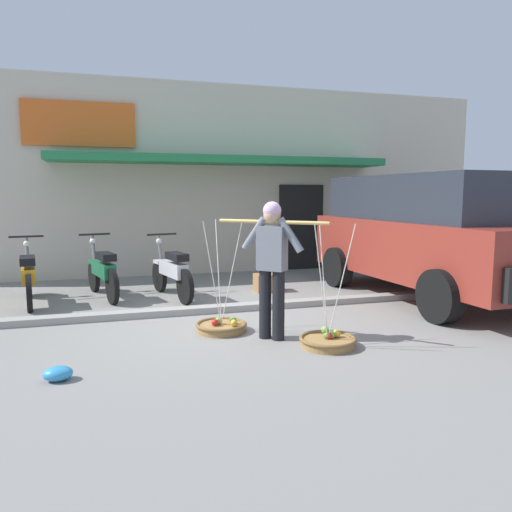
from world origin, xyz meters
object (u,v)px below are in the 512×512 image
Objects in this scene: wooden_crate at (267,283)px; fruit_basket_right_side at (328,340)px; plastic_litter_bag at (58,374)px; fruit_basket_left_side at (221,326)px; motorcycle_nearest_shop at (28,277)px; motorcycle_third_in_row at (172,272)px; parked_truck at (428,232)px; fruit_vendor at (272,261)px; motorcycle_second_in_row at (103,272)px.

fruit_basket_right_side is at bearing -95.83° from wooden_crate.
fruit_basket_right_side is at bearing 4.29° from plastic_litter_bag.
fruit_basket_right_side is at bearing -43.14° from fruit_basket_left_side.
motorcycle_third_in_row is at bearing -4.49° from motorcycle_nearest_shop.
parked_truck reaches higher than fruit_basket_right_side.
fruit_vendor reaches higher than fruit_basket_right_side.
motorcycle_third_in_row is at bearing 113.16° from fruit_basket_right_side.
motorcycle_second_in_row reaches higher than wooden_crate.
fruit_vendor is at bearing -72.61° from motorcycle_third_in_row.
motorcycle_second_in_row is 5.63m from parked_truck.
fruit_vendor is at bearing -106.92° from wooden_crate.
fruit_vendor is 1.15m from fruit_basket_left_side.
fruit_vendor is at bearing -43.15° from motorcycle_nearest_shop.
fruit_vendor reaches higher than plastic_litter_bag.
parked_truck is (3.88, 1.08, 1.06)m from fruit_basket_left_side.
fruit_basket_left_side reaches higher than motorcycle_nearest_shop.
motorcycle_second_in_row is (-2.01, 3.13, -0.52)m from fruit_vendor.
parked_truck is at bearing -15.96° from motorcycle_third_in_row.
motorcycle_second_in_row is 4.05× the size of wooden_crate.
plastic_litter_bag is (0.75, -3.68, -0.38)m from motorcycle_nearest_shop.
wooden_crate is (1.75, 0.09, -0.29)m from motorcycle_third_in_row.
motorcycle_second_in_row is at bearing 8.10° from motorcycle_nearest_shop.
motorcycle_nearest_shop is 0.37× the size of parked_truck.
fruit_basket_left_side is 4.16m from parked_truck.
motorcycle_third_in_row is at bearing 66.31° from plastic_litter_bag.
plastic_litter_bag is at bearing -78.42° from motorcycle_nearest_shop.
fruit_basket_right_side is 0.81× the size of motorcycle_third_in_row.
fruit_basket_left_side reaches higher than plastic_litter_bag.
motorcycle_third_in_row is 3.84m from plastic_litter_bag.
motorcycle_nearest_shop is at bearing 101.58° from plastic_litter_bag.
parked_truck reaches higher than motorcycle_nearest_shop.
motorcycle_second_in_row reaches higher than plastic_litter_bag.
motorcycle_nearest_shop is at bearing 167.97° from parked_truck.
motorcycle_second_in_row is at bearing 174.98° from wooden_crate.
parked_truck is (5.37, -1.55, 0.68)m from motorcycle_second_in_row.
fruit_basket_right_side is (1.06, -0.99, 0.00)m from fruit_basket_left_side.
motorcycle_nearest_shop is at bearing 136.87° from fruit_basket_right_side.
fruit_basket_left_side and fruit_basket_right_side have the same top height.
fruit_basket_left_side is at bearing 136.71° from fruit_vendor.
motorcycle_nearest_shop is 1.16m from motorcycle_second_in_row.
motorcycle_third_in_row reaches higher than plastic_litter_bag.
motorcycle_second_in_row is (-2.55, 3.62, 0.38)m from fruit_basket_right_side.
wooden_crate is at bearing 84.17° from fruit_basket_right_side.
fruit_basket_right_side is (0.53, -0.49, -0.90)m from fruit_vendor.
motorcycle_nearest_shop is (-3.16, 2.97, -0.52)m from fruit_vendor.
motorcycle_second_in_row is at bearing 122.78° from fruit_vendor.
motorcycle_nearest_shop is 1.02× the size of motorcycle_second_in_row.
parked_truck is at bearing -27.64° from wooden_crate.
motorcycle_nearest_shop and motorcycle_third_in_row have the same top height.
motorcycle_nearest_shop reaches higher than plastic_litter_bag.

